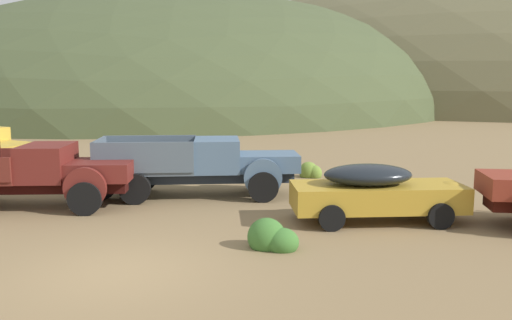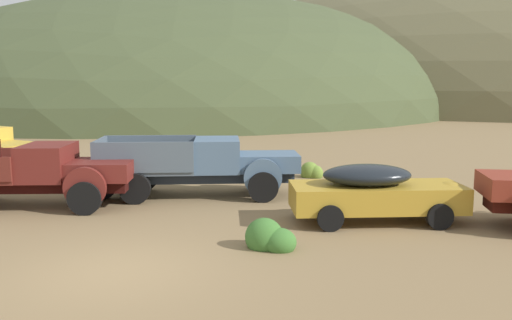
% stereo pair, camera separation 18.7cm
% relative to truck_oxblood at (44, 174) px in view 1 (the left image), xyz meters
% --- Properties ---
extents(ground_plane, '(300.00, 300.00, 0.00)m').
position_rel_truck_oxblood_xyz_m(ground_plane, '(4.52, -4.92, -1.00)').
color(ground_plane, olive).
extents(hill_far_left, '(72.06, 88.67, 29.09)m').
position_rel_truck_oxblood_xyz_m(hill_far_left, '(-14.02, 60.77, -1.00)').
color(hill_far_left, '#424C2D').
rests_on(hill_far_left, ground).
extents(truck_oxblood, '(6.39, 3.41, 2.16)m').
position_rel_truck_oxblood_xyz_m(truck_oxblood, '(0.00, 0.00, 0.00)').
color(truck_oxblood, black).
rests_on(truck_oxblood, ground).
extents(truck_chalk_blue, '(6.74, 3.59, 1.91)m').
position_rel_truck_oxblood_xyz_m(truck_chalk_blue, '(4.52, 2.43, 0.02)').
color(truck_chalk_blue, '#262D39').
rests_on(truck_chalk_blue, ground).
extents(car_mustard, '(5.07, 2.80, 1.57)m').
position_rel_truck_oxblood_xyz_m(car_mustard, '(9.87, 0.12, -0.19)').
color(car_mustard, '#B28928').
rests_on(car_mustard, ground).
extents(bush_lone_scrub, '(0.90, 0.67, 0.78)m').
position_rel_truck_oxblood_xyz_m(bush_lone_scrub, '(7.42, 6.42, -0.81)').
color(bush_lone_scrub, olive).
rests_on(bush_lone_scrub, ground).
extents(bush_front_right, '(1.20, 0.84, 0.89)m').
position_rel_truck_oxblood_xyz_m(bush_front_right, '(7.31, -2.78, -0.78)').
color(bush_front_right, '#3D702D').
rests_on(bush_front_right, ground).
extents(bush_near_barrel, '(1.19, 1.03, 1.23)m').
position_rel_truck_oxblood_xyz_m(bush_near_barrel, '(2.55, 5.41, -0.72)').
color(bush_near_barrel, '#4C8438').
rests_on(bush_near_barrel, ground).
extents(bush_between_trucks, '(0.75, 0.68, 0.63)m').
position_rel_truck_oxblood_xyz_m(bush_between_trucks, '(-5.37, 7.25, -0.83)').
color(bush_between_trucks, '#4C8438').
rests_on(bush_between_trucks, ground).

